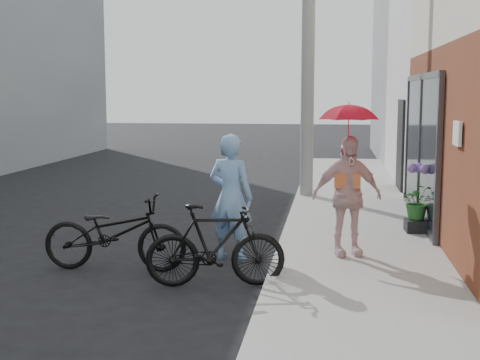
% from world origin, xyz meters
% --- Properties ---
extents(ground, '(80.00, 80.00, 0.00)m').
position_xyz_m(ground, '(0.00, 0.00, 0.00)').
color(ground, black).
rests_on(ground, ground).
extents(sidewalk, '(2.20, 24.00, 0.12)m').
position_xyz_m(sidewalk, '(2.10, 2.00, 0.06)').
color(sidewalk, '#969691').
rests_on(sidewalk, ground).
extents(curb, '(0.12, 24.00, 0.12)m').
position_xyz_m(curb, '(0.94, 2.00, 0.06)').
color(curb, '#9E9E99').
rests_on(curb, ground).
extents(utility_pole, '(0.28, 0.28, 7.00)m').
position_xyz_m(utility_pole, '(1.10, 6.00, 3.50)').
color(utility_pole, '#9E9E99').
rests_on(utility_pole, ground).
extents(officer, '(0.73, 0.58, 1.76)m').
position_xyz_m(officer, '(0.26, 0.74, 0.88)').
color(officer, '#7DAADE').
rests_on(officer, ground).
extents(bike_left, '(1.91, 0.72, 1.00)m').
position_xyz_m(bike_left, '(-1.16, -0.04, 0.50)').
color(bike_left, black).
rests_on(bike_left, ground).
extents(bike_right, '(1.73, 0.78, 1.01)m').
position_xyz_m(bike_right, '(0.28, -0.59, 0.50)').
color(bike_right, black).
rests_on(bike_right, ground).
extents(kimono_woman, '(1.03, 0.65, 1.63)m').
position_xyz_m(kimono_woman, '(1.85, 0.72, 0.93)').
color(kimono_woman, beige).
rests_on(kimono_woman, sidewalk).
extents(parasol, '(0.79, 0.79, 0.70)m').
position_xyz_m(parasol, '(1.85, 0.72, 2.10)').
color(parasol, red).
rests_on(parasol, kimono_woman).
extents(planter, '(0.39, 0.39, 0.20)m').
position_xyz_m(planter, '(3.00, 2.40, 0.22)').
color(planter, black).
rests_on(planter, sidewalk).
extents(potted_plant, '(0.52, 0.45, 0.58)m').
position_xyz_m(potted_plant, '(3.00, 2.40, 0.61)').
color(potted_plant, '#276126').
rests_on(potted_plant, planter).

